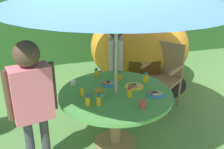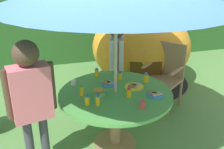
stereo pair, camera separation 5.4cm
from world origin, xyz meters
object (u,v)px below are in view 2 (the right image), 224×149
garden_table (115,102)px  wooden_chair (166,72)px  child_in_pink_shirt (31,93)px  juice_bottle_front_edge (146,78)px  child_in_white_shirt (117,55)px  juice_bottle_center_front (129,93)px  juice_bottle_center_back (82,91)px  plate_near_left (108,83)px  juice_bottle_far_right (120,76)px  plate_back_edge (134,86)px  juice_bottle_mid_left (97,73)px  cup_far (73,83)px  juice_bottle_near_right (98,100)px  plate_mid_right (155,94)px  juice_bottle_far_left (87,100)px  cup_near (142,104)px  snack_bowl (99,92)px  dome_tent (141,47)px

garden_table → wooden_chair: 1.26m
child_in_pink_shirt → juice_bottle_front_edge: child_in_pink_shirt is taller
child_in_white_shirt → juice_bottle_center_front: size_ratio=12.29×
juice_bottle_center_front → juice_bottle_center_back: size_ratio=0.86×
plate_near_left → juice_bottle_far_right: bearing=23.5°
juice_bottle_center_front → juice_bottle_far_right: bearing=85.1°
plate_back_edge → juice_bottle_mid_left: 0.56m
cup_far → juice_bottle_near_right: bearing=-72.5°
plate_mid_right → plate_back_edge: bearing=120.9°
plate_back_edge → juice_bottle_far_left: size_ratio=2.03×
wooden_chair → juice_bottle_near_right: bearing=-89.1°
juice_bottle_mid_left → garden_table: bearing=-78.3°
wooden_chair → juice_bottle_far_left: 1.68m
juice_bottle_front_edge → cup_near: bearing=-115.6°
plate_back_edge → cup_far: cup_far is taller
child_in_white_shirt → juice_bottle_center_back: size_ratio=10.62×
child_in_pink_shirt → juice_bottle_center_back: 0.59m
garden_table → juice_bottle_far_right: (0.15, 0.31, 0.18)m
plate_mid_right → juice_bottle_center_back: bearing=165.4°
plate_back_edge → juice_bottle_near_right: bearing=-149.5°
plate_near_left → juice_bottle_far_right: 0.20m
garden_table → wooden_chair: wooden_chair is taller
plate_near_left → juice_bottle_center_back: bearing=-149.5°
juice_bottle_far_right → juice_bottle_front_edge: 0.32m
juice_bottle_center_back → cup_far: 0.31m
plate_back_edge → plate_mid_right: 0.30m
plate_back_edge → plate_mid_right: same height
wooden_chair → snack_bowl: 1.44m
child_in_white_shirt → plate_mid_right: bearing=25.4°
juice_bottle_near_right → cup_near: juice_bottle_near_right is taller
plate_near_left → juice_bottle_center_front: 0.40m
plate_mid_right → juice_bottle_far_left: size_ratio=1.70×
juice_bottle_center_back → cup_far: bearing=99.6°
juice_bottle_center_front → wooden_chair: bearing=44.9°
garden_table → snack_bowl: snack_bowl is taller
dome_tent → snack_bowl: size_ratio=15.54×
wooden_chair → snack_bowl: (-1.21, -0.77, 0.20)m
garden_table → cup_near: bearing=-67.4°
plate_back_edge → juice_bottle_center_back: juice_bottle_center_back is taller
child_in_white_shirt → garden_table: bearing=0.0°
plate_back_edge → cup_near: 0.48m
child_in_pink_shirt → juice_bottle_center_front: (1.02, 0.06, -0.17)m
juice_bottle_far_right → juice_bottle_mid_left: size_ratio=1.04×
wooden_chair → juice_bottle_center_back: 1.59m
child_in_white_shirt → juice_bottle_near_right: 1.19m
juice_bottle_far_right → cup_far: size_ratio=1.99×
juice_bottle_center_back → juice_bottle_front_edge: bearing=10.3°
dome_tent → plate_back_edge: bearing=-98.4°
child_in_white_shirt → cup_far: size_ratio=22.49×
dome_tent → plate_near_left: 1.74m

